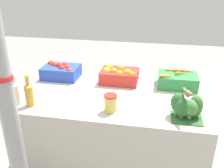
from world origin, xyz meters
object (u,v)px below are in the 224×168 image
at_px(juice_bottle_cloudy, 15,92).
at_px(sparrow_bird, 188,93).
at_px(support_pole, 6,94).
at_px(broccoli_pile, 186,107).
at_px(carrot_crate, 177,80).
at_px(orange_crate, 119,75).
at_px(juice_bottle_amber, 29,94).
at_px(pickle_jar, 111,103).
at_px(apple_crate, 61,71).

relative_size(juice_bottle_cloudy, sparrow_bird, 1.94).
relative_size(support_pole, broccoli_pile, 9.68).
distance_m(carrot_crate, juice_bottle_cloudy, 1.41).
xyz_separation_m(carrot_crate, broccoli_pile, (0.03, -0.55, 0.03)).
xyz_separation_m(carrot_crate, juice_bottle_cloudy, (-1.27, -0.60, 0.04)).
relative_size(orange_crate, carrot_crate, 1.00).
distance_m(carrot_crate, broccoli_pile, 0.55).
xyz_separation_m(juice_bottle_cloudy, sparrow_bird, (1.31, 0.02, 0.10)).
xyz_separation_m(orange_crate, juice_bottle_amber, (-0.61, -0.59, 0.03)).
xyz_separation_m(support_pole, pickle_jar, (0.57, 0.41, -0.22)).
relative_size(carrot_crate, pickle_jar, 2.60).
bearing_deg(sparrow_bird, carrot_crate, 163.10).
bearing_deg(apple_crate, pickle_jar, -42.36).
relative_size(apple_crate, orange_crate, 1.00).
distance_m(pickle_jar, sparrow_bird, 0.57).
bearing_deg(broccoli_pile, pickle_jar, -178.78).
distance_m(support_pole, orange_crate, 1.13).
bearing_deg(juice_bottle_cloudy, orange_crate, 39.01).
bearing_deg(broccoli_pile, apple_crate, 154.72).
distance_m(orange_crate, juice_bottle_cloudy, 0.94).
bearing_deg(juice_bottle_cloudy, carrot_crate, 25.03).
relative_size(orange_crate, sparrow_bird, 2.69).
xyz_separation_m(support_pole, sparrow_bird, (1.12, 0.39, -0.08)).
xyz_separation_m(carrot_crate, pickle_jar, (-0.52, -0.56, 0.01)).
bearing_deg(pickle_jar, juice_bottle_cloudy, -177.52).
bearing_deg(pickle_jar, support_pole, -144.30).
relative_size(broccoli_pile, sparrow_bird, 1.75).
height_order(support_pole, sparrow_bird, support_pole).
bearing_deg(apple_crate, support_pole, -87.11).
bearing_deg(juice_bottle_amber, sparrow_bird, 0.80).
bearing_deg(carrot_crate, juice_bottle_amber, -152.81).
xyz_separation_m(juice_bottle_cloudy, juice_bottle_amber, (0.12, -0.00, 0.00)).
relative_size(apple_crate, carrot_crate, 1.00).
bearing_deg(broccoli_pile, sparrow_bird, -94.92).
xyz_separation_m(apple_crate, juice_bottle_cloudy, (-0.14, -0.60, 0.03)).
relative_size(broccoli_pile, juice_bottle_cloudy, 0.90).
distance_m(orange_crate, broccoli_pile, 0.80).
bearing_deg(pickle_jar, sparrow_bird, -1.68).
bearing_deg(sparrow_bird, orange_crate, -154.83).
relative_size(apple_crate, broccoli_pile, 1.54).
xyz_separation_m(carrot_crate, juice_bottle_amber, (-1.16, -0.60, 0.04)).
relative_size(orange_crate, juice_bottle_amber, 1.37).
xyz_separation_m(apple_crate, carrot_crate, (1.14, -0.00, -0.01)).
height_order(broccoli_pile, juice_bottle_cloudy, juice_bottle_cloudy).
height_order(apple_crate, juice_bottle_amber, juice_bottle_amber).
xyz_separation_m(orange_crate, broccoli_pile, (0.58, -0.55, 0.02)).
distance_m(support_pole, pickle_jar, 0.74).
height_order(orange_crate, juice_bottle_amber, juice_bottle_amber).
relative_size(pickle_jar, sparrow_bird, 1.03).
bearing_deg(support_pole, orange_crate, 60.77).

